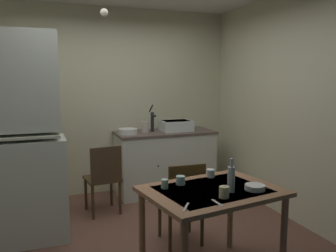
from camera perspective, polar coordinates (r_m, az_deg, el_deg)
ground_plane at (r=3.85m, az=-3.96°, el=-18.09°), size 4.62×4.62×0.00m
wall_back at (r=5.21m, az=-9.66°, el=3.94°), size 3.72×0.10×2.67m
wall_right at (r=4.38m, az=19.93°, el=2.81°), size 0.10×3.56×2.67m
hutch_cabinet at (r=3.84m, az=-24.36°, el=-3.08°), size 1.07×0.50×2.14m
counter_cabinet at (r=5.18m, az=-0.52°, el=-5.82°), size 1.42×0.64×0.91m
sink_basin at (r=5.14m, az=1.29°, el=0.09°), size 0.44×0.34×0.15m
hand_pump at (r=5.06m, az=-2.54°, el=0.99°), size 0.05×0.27×0.39m
mixing_bowl_counter at (r=4.88m, az=-6.54°, el=-0.87°), size 0.26×0.26×0.07m
stoneware_crock at (r=5.00m, az=-3.77°, el=-0.16°), size 0.11×0.11×0.16m
dining_table at (r=3.00m, az=7.14°, el=-12.01°), size 1.19×0.96×0.78m
chair_far_side at (r=3.61m, az=2.39°, el=-11.90°), size 0.41×0.41×0.86m
chair_by_counter at (r=4.43m, az=-10.39°, el=-8.18°), size 0.44×0.44×0.87m
serving_bowl_wide at (r=3.00m, az=13.91°, el=-9.62°), size 0.17×0.17×0.04m
teacup_cream at (r=2.76m, az=9.08°, el=-10.54°), size 0.08×0.08×0.09m
mug_dark at (r=3.28m, az=6.91°, el=-7.62°), size 0.08×0.08×0.07m
mug_tall at (r=3.05m, az=2.05°, el=-8.78°), size 0.08×0.08×0.07m
teacup_mint at (r=2.94m, az=-0.55°, el=-9.38°), size 0.06×0.06×0.08m
glass_bottle at (r=2.88m, az=10.20°, el=-8.36°), size 0.06×0.06×0.28m
table_knife at (r=2.56m, az=2.93°, el=-12.99°), size 0.11×0.15×0.00m
teaspoon_near_bowl at (r=2.65m, az=8.04°, el=-12.26°), size 0.03×0.16×0.00m
pendant_bulb at (r=3.82m, az=-10.30°, el=17.66°), size 0.08×0.08×0.08m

